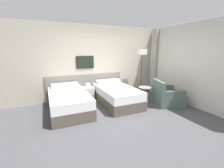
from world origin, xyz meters
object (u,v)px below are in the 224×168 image
object	(u,v)px
bed_near_window	(116,95)
armchair	(167,97)
bed_near_door	(69,102)
nightstand	(88,93)
side_table	(145,92)
floor_lamp	(142,56)

from	to	relation	value
bed_near_window	armchair	world-z (taller)	armchair
bed_near_door	nightstand	distance (m)	1.08
side_table	bed_near_window	bearing A→B (deg)	164.05
side_table	armchair	size ratio (longest dim) A/B	0.49
bed_near_window	side_table	world-z (taller)	bed_near_window
bed_near_door	nightstand	size ratio (longest dim) A/B	3.09
armchair	side_table	bearing A→B (deg)	67.06
bed_near_window	nightstand	bearing A→B (deg)	137.06
bed_near_window	side_table	size ratio (longest dim) A/B	3.59
bed_near_door	bed_near_window	world-z (taller)	same
bed_near_door	floor_lamp	xyz separation A→B (m)	(2.93, 0.49, 1.28)
bed_near_door	side_table	size ratio (longest dim) A/B	3.59
bed_near_window	nightstand	xyz separation A→B (m)	(-0.79, 0.74, -0.04)
bed_near_window	floor_lamp	size ratio (longest dim) A/B	1.06
bed_near_window	armchair	distance (m)	1.72
floor_lamp	armchair	world-z (taller)	floor_lamp
bed_near_window	bed_near_door	bearing A→B (deg)	180.00
floor_lamp	nightstand	bearing A→B (deg)	173.44
floor_lamp	side_table	world-z (taller)	floor_lamp
nightstand	side_table	xyz separation A→B (m)	(1.77, -1.02, 0.12)
bed_near_window	nightstand	world-z (taller)	bed_near_window
nightstand	armchair	bearing A→B (deg)	-33.01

